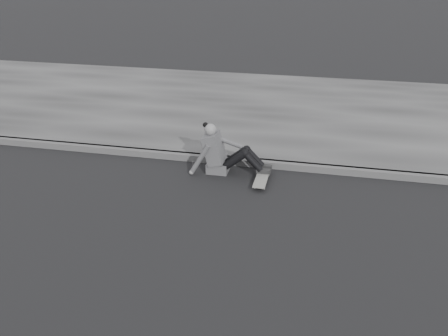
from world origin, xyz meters
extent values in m
plane|color=black|center=(0.00, 0.00, 0.00)|extent=(80.00, 80.00, 0.00)
cube|color=#4E4E4E|center=(0.00, 2.58, 0.06)|extent=(24.00, 0.16, 0.12)
cube|color=#3E3E3E|center=(0.00, 5.60, 0.06)|extent=(24.00, 6.00, 0.12)
cylinder|color=#979792|center=(-1.74, 1.71, 0.03)|extent=(0.03, 0.05, 0.05)
cylinder|color=#979792|center=(-1.59, 1.71, 0.03)|extent=(0.03, 0.05, 0.05)
cylinder|color=#979792|center=(-1.74, 2.23, 0.03)|extent=(0.03, 0.05, 0.05)
cylinder|color=#979792|center=(-1.59, 2.23, 0.03)|extent=(0.03, 0.05, 0.05)
cube|color=#28282A|center=(-1.67, 1.71, 0.06)|extent=(0.16, 0.04, 0.03)
cube|color=#28282A|center=(-1.67, 2.23, 0.06)|extent=(0.16, 0.04, 0.03)
cube|color=slate|center=(-1.67, 1.97, 0.08)|extent=(0.20, 0.78, 0.02)
cube|color=#4C4C4E|center=(-2.47, 2.22, 0.09)|extent=(0.36, 0.34, 0.18)
cube|color=#4C4C4E|center=(-2.54, 2.22, 0.43)|extent=(0.37, 0.40, 0.57)
cube|color=#4C4C4E|center=(-2.67, 2.22, 0.55)|extent=(0.14, 0.30, 0.20)
cylinder|color=gray|center=(-2.59, 2.22, 0.67)|extent=(0.09, 0.09, 0.08)
sphere|color=gray|center=(-2.60, 2.22, 0.76)|extent=(0.20, 0.20, 0.20)
sphere|color=black|center=(-2.69, 2.24, 0.83)|extent=(0.09, 0.09, 0.09)
cylinder|color=black|center=(-2.15, 2.13, 0.28)|extent=(0.43, 0.13, 0.39)
cylinder|color=black|center=(-2.15, 2.31, 0.28)|extent=(0.43, 0.13, 0.39)
cylinder|color=black|center=(-1.85, 2.13, 0.28)|extent=(0.35, 0.11, 0.36)
cylinder|color=black|center=(-1.85, 2.31, 0.28)|extent=(0.35, 0.11, 0.36)
sphere|color=black|center=(-1.99, 2.13, 0.42)|extent=(0.13, 0.13, 0.13)
sphere|color=black|center=(-1.99, 2.31, 0.42)|extent=(0.13, 0.13, 0.13)
cube|color=#272727|center=(-1.67, 2.13, 0.12)|extent=(0.24, 0.08, 0.07)
cube|color=#272727|center=(-1.67, 2.31, 0.12)|extent=(0.24, 0.08, 0.07)
cylinder|color=#4C4C4E|center=(-2.74, 2.01, 0.29)|extent=(0.38, 0.08, 0.58)
sphere|color=gray|center=(-2.89, 2.00, 0.04)|extent=(0.08, 0.08, 0.08)
cylinder|color=#4C4C4E|center=(-2.30, 2.38, 0.49)|extent=(0.48, 0.08, 0.21)
camera|label=1|loc=(-0.71, -5.41, 3.69)|focal=40.00mm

